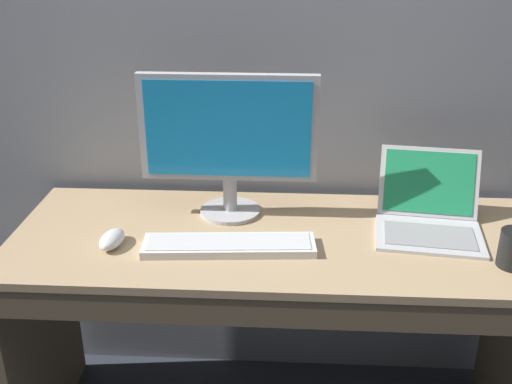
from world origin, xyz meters
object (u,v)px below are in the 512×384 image
at_px(computer_mouse, 112,239).
at_px(external_monitor, 228,137).
at_px(laptop_silver, 429,212).
at_px(wired_keyboard, 229,245).

bearing_deg(computer_mouse, external_monitor, 42.71).
distance_m(laptop_silver, wired_keyboard, 0.62).
distance_m(laptop_silver, computer_mouse, 0.95).
bearing_deg(wired_keyboard, computer_mouse, 179.70).
relative_size(external_monitor, computer_mouse, 4.60).
distance_m(wired_keyboard, computer_mouse, 0.34).
xyz_separation_m(laptop_silver, computer_mouse, (-0.94, -0.17, -0.03)).
xyz_separation_m(wired_keyboard, computer_mouse, (-0.34, 0.00, 0.01)).
relative_size(laptop_silver, computer_mouse, 3.04).
bearing_deg(laptop_silver, external_monitor, 175.10).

